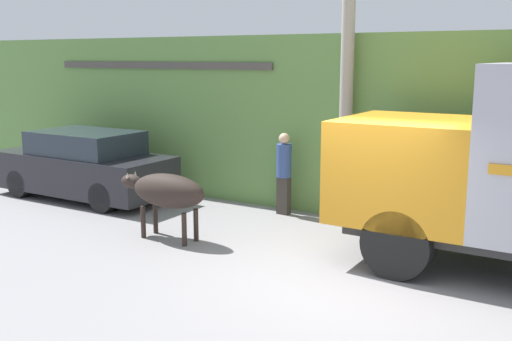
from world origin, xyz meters
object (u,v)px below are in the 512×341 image
at_px(brown_cow, 166,191).
at_px(utility_pole, 347,67).
at_px(parked_suv, 84,166).
at_px(pedestrian_on_hill, 284,169).

xyz_separation_m(brown_cow, utility_pole, (2.26, 2.84, 2.21)).
xyz_separation_m(parked_suv, pedestrian_on_hill, (4.73, 1.17, 0.19)).
distance_m(parked_suv, pedestrian_on_hill, 4.88).
bearing_deg(pedestrian_on_hill, utility_pole, -168.03).
bearing_deg(utility_pole, parked_suv, -167.47).
distance_m(brown_cow, pedestrian_on_hill, 2.84).
bearing_deg(brown_cow, utility_pole, 63.20).
bearing_deg(utility_pole, pedestrian_on_hill, -172.43).
distance_m(parked_suv, utility_pole, 6.60).
height_order(brown_cow, utility_pole, utility_pole).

